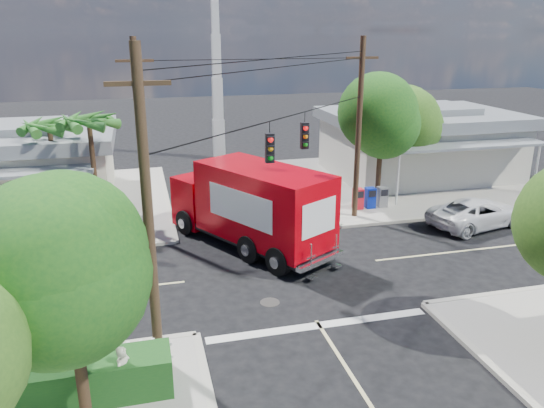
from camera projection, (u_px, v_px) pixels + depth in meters
name	position (u px, v px, depth m)	size (l,w,h in m)	color
ground	(284.00, 271.00, 21.36)	(120.00, 120.00, 0.00)	black
sidewalk_ne	(402.00, 181.00, 33.91)	(14.12, 14.12, 0.14)	#A29C92
sidewalk_nw	(38.00, 207.00, 28.81)	(14.12, 14.12, 0.14)	#A29C92
road_markings	(295.00, 287.00, 20.01)	(32.00, 32.00, 0.01)	beige
building_ne	(420.00, 141.00, 34.59)	(11.80, 10.20, 4.50)	beige
building_nw	(16.00, 163.00, 29.33)	(10.80, 10.20, 4.30)	beige
radio_tower	(217.00, 83.00, 38.13)	(0.80, 0.80, 17.00)	silver
tree_sw_front	(67.00, 269.00, 11.43)	(3.88, 3.78, 6.03)	#422D1C
tree_ne_front	(383.00, 120.00, 27.79)	(4.21, 4.14, 6.66)	#422D1C
tree_ne_back	(407.00, 122.00, 30.60)	(3.77, 3.66, 5.82)	#422D1C
palm_nw_front	(89.00, 124.00, 24.94)	(3.01, 3.08, 5.59)	#422D1C
palm_nw_back	(49.00, 128.00, 25.96)	(3.01, 3.08, 5.19)	#422D1C
utility_poles	(236.00, 151.00, 21.01)	(12.00, 10.68, 9.00)	#473321
picket_fence	(60.00, 366.00, 14.17)	(5.94, 0.06, 1.00)	silver
hedge_sw	(48.00, 385.00, 13.38)	(6.20, 1.20, 1.10)	#164519
vending_boxes	(370.00, 198.00, 28.38)	(1.90, 0.50, 1.10)	red
delivery_truck	(251.00, 206.00, 23.22)	(6.50, 8.74, 3.74)	black
parked_car	(477.00, 213.00, 26.02)	(2.34, 5.08, 1.41)	silver
pedestrian	(125.00, 374.00, 13.48)	(0.56, 0.37, 1.54)	beige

